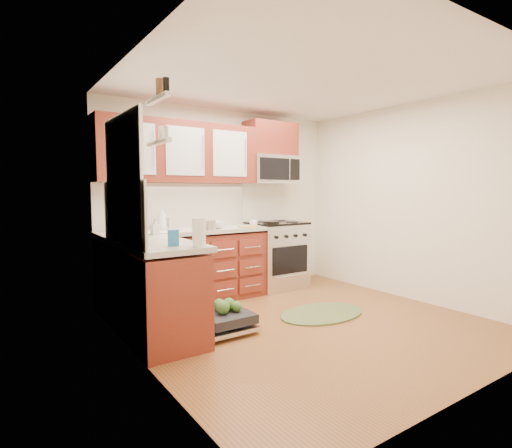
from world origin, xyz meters
TOP-DOWN VIEW (x-y plane):
  - floor at (0.00, 0.00)m, footprint 3.50×3.50m
  - ceiling at (0.00, 0.00)m, footprint 3.50×3.50m
  - wall_back at (0.00, 1.75)m, footprint 3.50×0.04m
  - wall_front at (0.00, -1.75)m, footprint 3.50×0.04m
  - wall_left at (-1.75, 0.00)m, footprint 0.04×3.50m
  - wall_right at (1.75, 0.00)m, footprint 0.04×3.50m
  - base_cabinet_back at (-0.73, 1.45)m, footprint 2.05×0.60m
  - base_cabinet_left at (-1.45, 0.52)m, footprint 0.60×1.25m
  - countertop_back at (-0.72, 1.44)m, footprint 2.07×0.64m
  - countertop_left at (-1.44, 0.53)m, footprint 0.64×1.27m
  - backsplash_back at (-0.73, 1.74)m, footprint 2.05×0.02m
  - backsplash_left at (-1.74, 0.52)m, footprint 0.02×1.25m
  - upper_cabinets at (-0.73, 1.57)m, footprint 2.05×0.35m
  - cabinet_over_mw at (0.68, 1.57)m, footprint 0.76×0.35m
  - range at (0.68, 1.43)m, footprint 0.76×0.64m
  - microwave at (0.68, 1.55)m, footprint 0.76×0.38m
  - sink at (-1.25, 1.42)m, footprint 0.62×0.50m
  - dishwasher at (-0.86, 0.30)m, footprint 0.70×0.60m
  - window at (-1.74, 0.50)m, footprint 0.03×1.05m
  - window_blind at (-1.71, 0.50)m, footprint 0.02×0.96m
  - shelf_upper at (-1.72, -0.35)m, footprint 0.04×0.40m
  - shelf_lower at (-1.72, -0.35)m, footprint 0.04×0.40m
  - rug at (0.35, 0.13)m, footprint 1.24×1.02m
  - skillet at (0.40, 1.18)m, footprint 0.27×0.27m
  - stock_pot at (-0.53, 1.22)m, footprint 0.23×0.23m
  - cutting_board at (0.08, 1.22)m, footprint 0.27×0.20m
  - canister at (-0.94, 1.53)m, footprint 0.10×0.10m
  - paper_towel_roll at (-1.25, -0.02)m, footprint 0.14×0.14m
  - mustard_bottle at (-1.62, 0.48)m, footprint 0.08×0.08m
  - red_bottle at (-1.25, 0.02)m, footprint 0.08×0.08m
  - wooden_box at (-1.58, 0.89)m, footprint 0.13×0.09m
  - blue_carton at (-1.41, 0.15)m, footprint 0.10×0.07m
  - bowl_a at (-0.33, 1.45)m, footprint 0.29×0.29m
  - bowl_b at (-0.40, 1.32)m, footprint 0.35×0.35m
  - cup at (0.20, 1.30)m, footprint 0.12×0.12m
  - soap_bottle_a at (-1.00, 1.50)m, footprint 0.12×0.12m
  - soap_bottle_b at (-1.25, 1.05)m, footprint 0.08×0.08m
  - soap_bottle_c at (-1.62, 1.05)m, footprint 0.16×0.16m

SIDE VIEW (x-z plane):
  - floor at x=0.00m, z-range 0.00..0.00m
  - rug at x=0.35m, z-range 0.00..0.02m
  - dishwasher at x=-0.86m, z-range 0.00..0.20m
  - base_cabinet_back at x=-0.73m, z-range 0.00..0.85m
  - base_cabinet_left at x=-1.45m, z-range 0.00..0.85m
  - range at x=0.68m, z-range 0.00..0.95m
  - sink at x=-1.25m, z-range 0.67..0.93m
  - countertop_back at x=-0.72m, z-range 0.88..0.93m
  - countertop_left at x=-1.44m, z-range 0.88..0.93m
  - cutting_board at x=0.08m, z-range 0.93..0.94m
  - bowl_a at x=-0.33m, z-range 0.93..0.98m
  - cup at x=0.20m, z-range 0.93..1.01m
  - bowl_b at x=-0.40m, z-range 0.93..1.02m
  - skillet at x=0.40m, z-range 0.95..0.99m
  - stock_pot at x=-0.53m, z-range 0.93..1.04m
  - wooden_box at x=-1.58m, z-range 0.93..1.05m
  - blue_carton at x=-1.41m, z-range 0.93..1.07m
  - canister at x=-0.94m, z-range 0.93..1.07m
  - soap_bottle_c at x=-1.62m, z-range 0.93..1.09m
  - soap_bottle_b at x=-1.25m, z-range 0.93..1.10m
  - mustard_bottle at x=-1.62m, z-range 0.93..1.16m
  - red_bottle at x=-1.25m, z-range 0.93..1.16m
  - paper_towel_roll at x=-1.25m, z-range 0.93..1.17m
  - soap_bottle_a at x=-1.00m, z-range 0.93..1.21m
  - backsplash_back at x=-0.73m, z-range 0.93..1.49m
  - backsplash_left at x=-1.74m, z-range 0.93..1.49m
  - wall_back at x=0.00m, z-range 0.00..2.50m
  - wall_front at x=0.00m, z-range 0.00..2.50m
  - wall_left at x=-1.75m, z-range 0.00..2.50m
  - wall_right at x=1.75m, z-range 0.00..2.50m
  - window at x=-1.74m, z-range 1.02..2.08m
  - microwave at x=0.68m, z-range 1.50..1.90m
  - shelf_lower at x=-1.72m, z-range 1.74..1.76m
  - upper_cabinets at x=-0.73m, z-range 1.50..2.25m
  - window_blind at x=-1.71m, z-range 1.68..2.08m
  - shelf_upper at x=-1.72m, z-range 2.03..2.06m
  - cabinet_over_mw at x=0.68m, z-range 1.90..2.37m
  - ceiling at x=0.00m, z-range 2.50..2.50m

